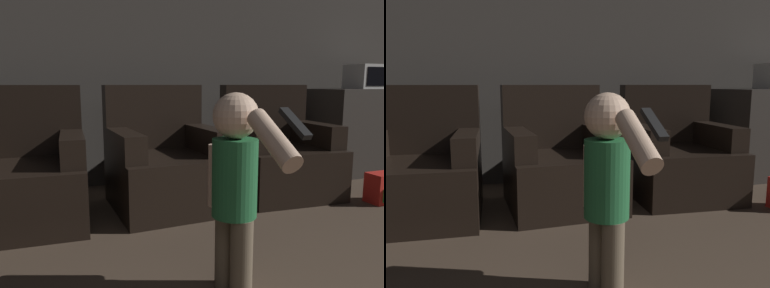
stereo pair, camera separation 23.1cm
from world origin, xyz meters
TOP-DOWN VIEW (x-y plane):
  - wall_back at (0.00, 4.50)m, footprint 8.40×0.05m
  - armchair_left at (-0.91, 3.68)m, footprint 0.88×0.89m
  - armchair_middle at (0.14, 3.68)m, footprint 0.88×0.89m
  - armchair_right at (1.20, 3.68)m, footprint 0.90×0.91m
  - person_toddler at (0.06, 2.30)m, footprint 0.21×0.64m
  - kitchen_counter at (2.56, 4.09)m, footprint 1.09×0.67m

SIDE VIEW (x-z plane):
  - armchair_left at x=-0.91m, z-range -0.16..0.82m
  - armchair_middle at x=0.14m, z-range -0.16..0.82m
  - armchair_right at x=1.20m, z-range -0.16..0.82m
  - kitchen_counter at x=2.56m, z-range 0.00..0.93m
  - person_toddler at x=0.06m, z-range 0.09..1.03m
  - wall_back at x=0.00m, z-range 0.00..2.60m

